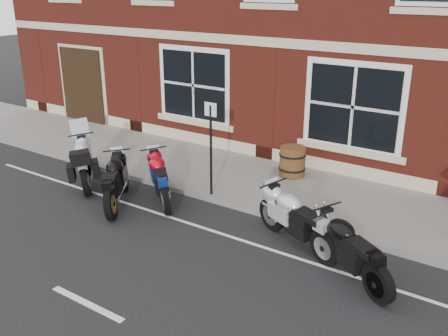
{
  "coord_description": "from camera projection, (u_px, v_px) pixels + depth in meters",
  "views": [
    {
      "loc": [
        5.66,
        -7.39,
        4.9
      ],
      "look_at": [
        -0.43,
        1.6,
        0.84
      ],
      "focal_mm": 40.0,
      "sensor_mm": 36.0,
      "label": 1
    }
  ],
  "objects": [
    {
      "name": "kerb",
      "position": [
        235.0,
        205.0,
        11.5
      ],
      "size": [
        30.0,
        0.16,
        0.12
      ],
      "primitive_type": "cube",
      "color": "slate",
      "rests_on": "ground"
    },
    {
      "name": "ground",
      "position": [
        198.0,
        232.0,
        10.42
      ],
      "size": [
        80.0,
        80.0,
        0.0
      ],
      "primitive_type": "plane",
      "color": "black",
      "rests_on": "ground"
    },
    {
      "name": "barrel_planter",
      "position": [
        292.0,
        161.0,
        13.0
      ],
      "size": [
        0.7,
        0.7,
        0.78
      ],
      "color": "#513615",
      "rests_on": "sidewalk"
    },
    {
      "name": "moto_sport_red",
      "position": [
        162.0,
        177.0,
        11.77
      ],
      "size": [
        1.77,
        1.62,
        1.02
      ],
      "rotation": [
        0.0,
        0.0,
        0.84
      ],
      "color": "black",
      "rests_on": "ground"
    },
    {
      "name": "moto_sport_silver",
      "position": [
        298.0,
        217.0,
        9.72
      ],
      "size": [
        2.18,
        1.07,
        1.04
      ],
      "rotation": [
        0.0,
        0.0,
        1.15
      ],
      "color": "black",
      "rests_on": "ground"
    },
    {
      "name": "parking_sign",
      "position": [
        211.0,
        143.0,
        11.53
      ],
      "size": [
        0.32,
        0.06,
        2.24
      ],
      "rotation": [
        0.0,
        0.0,
        0.01
      ],
      "color": "black",
      "rests_on": "sidewalk"
    },
    {
      "name": "moto_naked_black",
      "position": [
        350.0,
        246.0,
        8.67
      ],
      "size": [
        1.98,
        1.36,
        1.02
      ],
      "rotation": [
        0.0,
        0.0,
        0.99
      ],
      "color": "black",
      "rests_on": "ground"
    },
    {
      "name": "sidewalk",
      "position": [
        269.0,
        184.0,
        12.72
      ],
      "size": [
        30.0,
        3.0,
        0.12
      ],
      "primitive_type": "cube",
      "color": "slate",
      "rests_on": "ground"
    },
    {
      "name": "moto_sport_black",
      "position": [
        118.0,
        180.0,
        11.56
      ],
      "size": [
        1.44,
        1.95,
        1.03
      ],
      "rotation": [
        0.0,
        0.0,
        0.62
      ],
      "color": "black",
      "rests_on": "ground"
    },
    {
      "name": "moto_touring_silver",
      "position": [
        87.0,
        159.0,
        12.79
      ],
      "size": [
        1.82,
        1.67,
        1.53
      ],
      "rotation": [
        0.0,
        0.0,
        0.83
      ],
      "color": "black",
      "rests_on": "ground"
    }
  ]
}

